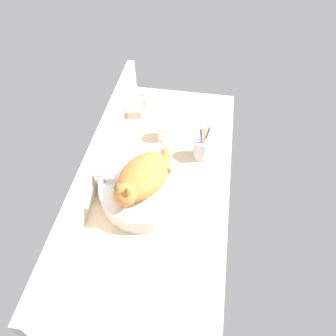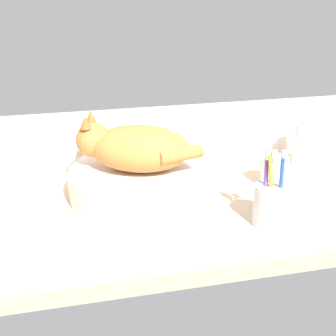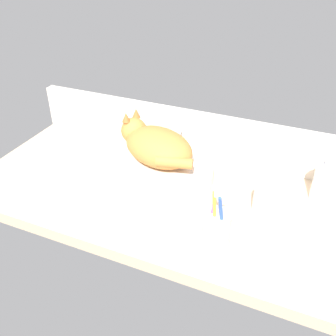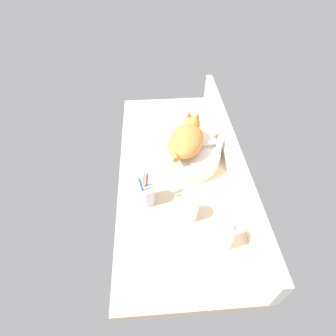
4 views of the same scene
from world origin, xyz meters
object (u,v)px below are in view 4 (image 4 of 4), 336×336
sink_basin (185,154)px  toothbrush_cup (146,194)px  faucet (216,147)px  soap_dispenser (227,237)px  cat (187,139)px  water_glass (190,211)px

sink_basin → toothbrush_cup: 33.51cm
sink_basin → faucet: bearing=93.1°
soap_dispenser → sink_basin: bearing=-168.5°
toothbrush_cup → soap_dispenser: bearing=52.0°
cat → soap_dispenser: cat is taller
faucet → sink_basin: bearing=-86.9°
sink_basin → cat: cat is taller
soap_dispenser → toothbrush_cup: 39.54cm
faucet → toothbrush_cup: (27.08, -37.21, -1.96)cm
water_glass → toothbrush_cup: bearing=-117.4°
cat → faucet: cat is taller
water_glass → faucet: bearing=153.1°
faucet → water_glass: 41.32cm
sink_basin → soap_dispenser: bearing=11.5°
soap_dispenser → toothbrush_cup: toothbrush_cup is taller
cat → toothbrush_cup: bearing=-37.7°
sink_basin → toothbrush_cup: (26.20, -20.85, 1.52)cm
cat → toothbrush_cup: (27.50, -21.27, -8.08)cm
toothbrush_cup → sink_basin: bearing=141.5°
faucet → water_glass: bearing=-26.9°
sink_basin → soap_dispenser: 51.61cm
sink_basin → cat: (-1.30, 0.42, 9.59)cm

